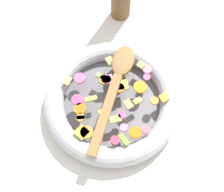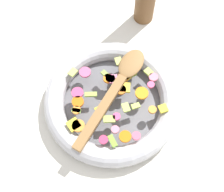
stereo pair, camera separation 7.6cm
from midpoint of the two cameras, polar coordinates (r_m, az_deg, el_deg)
name	(u,v)px [view 1 (the left image)]	position (r m, az deg, el deg)	size (l,w,h in m)	color
ground_plane	(112,104)	(0.81, -2.69, -1.82)	(4.00, 4.00, 0.00)	silver
skillet	(112,101)	(0.79, -2.76, -1.17)	(0.34, 0.34, 0.05)	slate
chopped_vegetables	(112,96)	(0.76, -2.78, -0.37)	(0.24, 0.25, 0.01)	orange
wooden_spoon	(115,85)	(0.76, -2.31, 1.77)	(0.27, 0.20, 0.01)	olive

